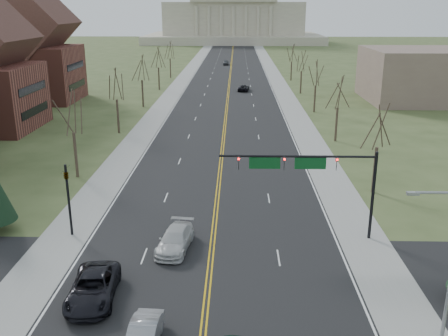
# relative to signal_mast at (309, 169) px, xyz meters

# --- Properties ---
(road) EXTENTS (20.00, 380.00, 0.01)m
(road) POSITION_rel_signal_mast_xyz_m (-7.45, 96.50, -5.76)
(road) COLOR black
(road) RESTS_ON ground
(cross_road) EXTENTS (120.00, 14.00, 0.01)m
(cross_road) POSITION_rel_signal_mast_xyz_m (-7.45, -7.50, -5.76)
(cross_road) COLOR black
(cross_road) RESTS_ON ground
(sidewalk_left) EXTENTS (4.00, 380.00, 0.03)m
(sidewalk_left) POSITION_rel_signal_mast_xyz_m (-19.45, 96.50, -5.75)
(sidewalk_left) COLOR gray
(sidewalk_left) RESTS_ON ground
(sidewalk_right) EXTENTS (4.00, 380.00, 0.03)m
(sidewalk_right) POSITION_rel_signal_mast_xyz_m (4.55, 96.50, -5.75)
(sidewalk_right) COLOR gray
(sidewalk_right) RESTS_ON ground
(center_line) EXTENTS (0.42, 380.00, 0.01)m
(center_line) POSITION_rel_signal_mast_xyz_m (-7.45, 96.50, -5.75)
(center_line) COLOR gold
(center_line) RESTS_ON road
(edge_line_left) EXTENTS (0.15, 380.00, 0.01)m
(edge_line_left) POSITION_rel_signal_mast_xyz_m (-17.25, 96.50, -5.75)
(edge_line_left) COLOR silver
(edge_line_left) RESTS_ON road
(edge_line_right) EXTENTS (0.15, 380.00, 0.01)m
(edge_line_right) POSITION_rel_signal_mast_xyz_m (2.35, 96.50, -5.75)
(edge_line_right) COLOR silver
(edge_line_right) RESTS_ON road
(capitol) EXTENTS (90.00, 60.00, 50.00)m
(capitol) POSITION_rel_signal_mast_xyz_m (-7.45, 236.41, 8.44)
(capitol) COLOR beige
(capitol) RESTS_ON ground
(signal_mast) EXTENTS (12.12, 0.44, 7.20)m
(signal_mast) POSITION_rel_signal_mast_xyz_m (0.00, 0.00, 0.00)
(signal_mast) COLOR black
(signal_mast) RESTS_ON ground
(signal_left) EXTENTS (0.32, 0.36, 6.00)m
(signal_left) POSITION_rel_signal_mast_xyz_m (-18.95, 0.00, -2.05)
(signal_left) COLOR black
(signal_left) RESTS_ON ground
(street_light) EXTENTS (2.90, 0.25, 9.07)m
(street_light) POSITION_rel_signal_mast_xyz_m (5.29, -13.50, -0.54)
(street_light) COLOR gray
(street_light) RESTS_ON ground
(tree_r_0) EXTENTS (3.74, 3.74, 8.50)m
(tree_r_0) POSITION_rel_signal_mast_xyz_m (8.05, 10.50, 0.79)
(tree_r_0) COLOR #32261D
(tree_r_0) RESTS_ON ground
(tree_l_0) EXTENTS (3.96, 3.96, 9.00)m
(tree_l_0) POSITION_rel_signal_mast_xyz_m (-22.95, 14.50, 1.18)
(tree_l_0) COLOR #32261D
(tree_l_0) RESTS_ON ground
(tree_r_1) EXTENTS (3.74, 3.74, 8.50)m
(tree_r_1) POSITION_rel_signal_mast_xyz_m (8.05, 30.50, 0.79)
(tree_r_1) COLOR #32261D
(tree_r_1) RESTS_ON ground
(tree_l_1) EXTENTS (3.96, 3.96, 9.00)m
(tree_l_1) POSITION_rel_signal_mast_xyz_m (-22.95, 34.50, 1.18)
(tree_l_1) COLOR #32261D
(tree_l_1) RESTS_ON ground
(tree_r_2) EXTENTS (3.74, 3.74, 8.50)m
(tree_r_2) POSITION_rel_signal_mast_xyz_m (8.05, 50.50, 0.79)
(tree_r_2) COLOR #32261D
(tree_r_2) RESTS_ON ground
(tree_l_2) EXTENTS (3.96, 3.96, 9.00)m
(tree_l_2) POSITION_rel_signal_mast_xyz_m (-22.95, 54.50, 1.18)
(tree_l_2) COLOR #32261D
(tree_l_2) RESTS_ON ground
(tree_r_3) EXTENTS (3.74, 3.74, 8.50)m
(tree_r_3) POSITION_rel_signal_mast_xyz_m (8.05, 70.50, 0.79)
(tree_r_3) COLOR #32261D
(tree_r_3) RESTS_ON ground
(tree_l_3) EXTENTS (3.96, 3.96, 9.00)m
(tree_l_3) POSITION_rel_signal_mast_xyz_m (-22.95, 74.50, 1.18)
(tree_l_3) COLOR #32261D
(tree_l_3) RESTS_ON ground
(tree_r_4) EXTENTS (3.74, 3.74, 8.50)m
(tree_r_4) POSITION_rel_signal_mast_xyz_m (8.05, 90.50, 0.79)
(tree_r_4) COLOR #32261D
(tree_r_4) RESTS_ON ground
(tree_l_4) EXTENTS (3.96, 3.96, 9.00)m
(tree_l_4) POSITION_rel_signal_mast_xyz_m (-22.95, 94.50, 1.18)
(tree_l_4) COLOR #32261D
(tree_l_4) RESTS_ON ground
(bldg_left_far) EXTENTS (17.10, 14.28, 23.25)m
(bldg_left_far) POSITION_rel_signal_mast_xyz_m (-45.44, 60.50, 3.78)
(bldg_left_far) COLOR brown
(bldg_left_far) RESTS_ON ground
(bldg_right_mass) EXTENTS (25.00, 20.00, 10.00)m
(bldg_right_mass) POSITION_rel_signal_mast_xyz_m (32.55, 62.50, -0.76)
(bldg_right_mass) COLOR #735C52
(bldg_right_mass) RESTS_ON ground
(car_sb_outer_lead) EXTENTS (3.25, 6.24, 1.68)m
(car_sb_outer_lead) POSITION_rel_signal_mast_xyz_m (-14.59, -9.31, -4.91)
(car_sb_outer_lead) COLOR black
(car_sb_outer_lead) RESTS_ON road
(car_sb_inner_second) EXTENTS (2.86, 5.62, 1.56)m
(car_sb_inner_second) POSITION_rel_signal_mast_xyz_m (-10.24, -2.29, -4.97)
(car_sb_inner_second) COLOR silver
(car_sb_inner_second) RESTS_ON road
(car_far_nb) EXTENTS (2.79, 5.04, 1.34)m
(car_far_nb) POSITION_rel_signal_mast_xyz_m (-4.11, 73.59, -5.08)
(car_far_nb) COLOR black
(car_far_nb) RESTS_ON road
(car_far_sb) EXTENTS (1.84, 4.54, 1.54)m
(car_far_sb) POSITION_rel_signal_mast_xyz_m (-9.17, 125.36, -4.98)
(car_far_sb) COLOR #45484C
(car_far_sb) RESTS_ON road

